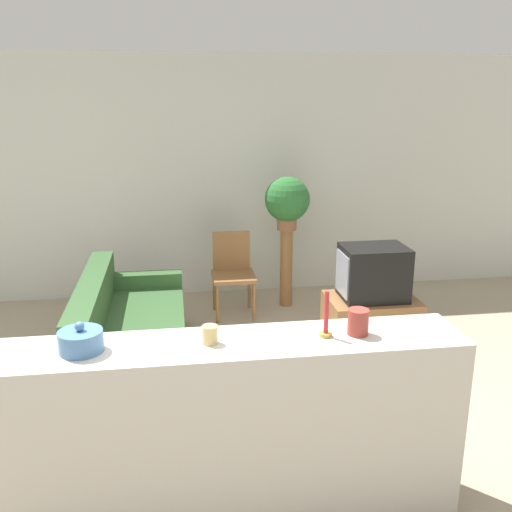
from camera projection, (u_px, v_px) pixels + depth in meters
The scene contains 13 objects.
ground_plane at pixel (207, 477), 3.52m from camera, with size 14.00×14.00×0.00m, color tan.
wall_back at pixel (185, 178), 6.41m from camera, with size 9.00×0.06×2.70m.
couch at pixel (129, 336), 4.88m from camera, with size 0.86×1.88×0.78m.
tv_stand at pixel (371, 318), 5.46m from camera, with size 0.84×0.59×0.41m.
television at pixel (373, 273), 5.33m from camera, with size 0.61×0.45×0.50m.
wooden_chair at pixel (233, 269), 6.01m from camera, with size 0.44×0.44×0.87m.
plant_stand at pixel (286, 268), 6.25m from camera, with size 0.13×0.13×0.86m.
potted_plant at pixel (287, 200), 6.04m from camera, with size 0.48×0.48×0.57m.
foreground_counter at pixel (208, 434), 3.06m from camera, with size 2.72×0.44×1.06m.
decorative_bowl at pixel (81, 341), 2.81m from camera, with size 0.22×0.22×0.16m.
candle_jar at pixel (210, 335), 2.90m from camera, with size 0.08×0.08×0.10m.
candlestick at pixel (326, 322), 2.97m from camera, with size 0.07×0.07×0.25m.
coffee_tin at pixel (358, 322), 3.00m from camera, with size 0.11×0.11×0.14m.
Camera 1 is at (-0.13, -3.02, 2.29)m, focal length 40.00 mm.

